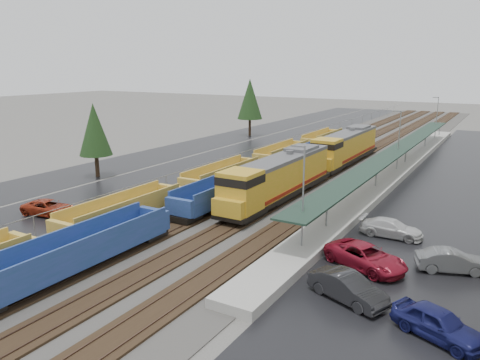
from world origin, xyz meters
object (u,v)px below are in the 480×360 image
(locomotive_lead, at_px, (278,178))
(parked_car_east_d, at_px, (438,324))
(parked_car_east_e, at_px, (452,261))
(parked_car_east_b, at_px, (366,257))
(locomotive_trail, at_px, (345,147))
(parked_car_west_c, at_px, (49,208))
(well_string_blue, at_px, (227,192))
(parked_car_east_a, at_px, (348,288))
(parked_car_east_c, at_px, (391,228))
(well_string_yellow, at_px, (180,192))

(locomotive_lead, height_order, parked_car_east_d, locomotive_lead)
(parked_car_east_e, bearing_deg, parked_car_east_b, 94.39)
(locomotive_trail, bearing_deg, parked_car_east_e, -60.10)
(locomotive_trail, xyz_separation_m, parked_car_west_c, (-16.01, -35.53, -1.78))
(parked_car_east_d, relative_size, parked_car_east_e, 1.04)
(locomotive_trail, bearing_deg, parked_car_west_c, -114.26)
(parked_car_west_c, height_order, parked_car_east_d, parked_car_east_d)
(parked_car_east_d, bearing_deg, well_string_blue, 79.01)
(locomotive_lead, height_order, parked_car_east_e, locomotive_lead)
(parked_car_east_d, bearing_deg, parked_car_east_e, 25.87)
(parked_car_west_c, relative_size, parked_car_east_a, 1.03)
(parked_car_east_a, relative_size, parked_car_east_c, 1.00)
(parked_car_west_c, distance_m, parked_car_east_b, 28.34)
(well_string_yellow, distance_m, parked_car_west_c, 12.08)
(well_string_blue, distance_m, parked_car_east_d, 26.14)
(parked_car_east_e, bearing_deg, parked_car_east_d, 162.50)
(well_string_yellow, height_order, parked_car_east_b, well_string_yellow)
(parked_car_east_c, relative_size, parked_car_east_e, 1.08)
(well_string_yellow, bearing_deg, well_string_blue, 31.52)
(locomotive_trail, relative_size, parked_car_east_c, 4.23)
(locomotive_trail, bearing_deg, well_string_blue, -99.44)
(parked_car_west_c, relative_size, parked_car_east_c, 1.04)
(parked_car_west_c, xyz_separation_m, parked_car_east_d, (33.64, -3.19, 0.10))
(well_string_blue, bearing_deg, locomotive_trail, 80.56)
(parked_car_east_c, bearing_deg, parked_car_east_d, -158.58)
(locomotive_lead, height_order, well_string_blue, locomotive_lead)
(parked_car_east_c, distance_m, parked_car_east_e, 6.81)
(well_string_yellow, distance_m, parked_car_east_a, 23.16)
(well_string_blue, relative_size, parked_car_east_c, 18.47)
(locomotive_trail, relative_size, parked_car_west_c, 4.09)
(parked_car_east_a, distance_m, parked_car_east_d, 5.32)
(well_string_blue, distance_m, parked_car_east_b, 18.10)
(parked_car_west_c, height_order, parked_car_east_e, parked_car_east_e)
(locomotive_lead, relative_size, parked_car_east_c, 4.23)
(locomotive_trail, xyz_separation_m, parked_car_east_c, (12.22, -25.29, -1.77))
(locomotive_lead, relative_size, well_string_yellow, 0.23)
(parked_car_west_c, xyz_separation_m, parked_car_east_a, (28.53, -1.72, 0.10))
(parked_car_east_d, bearing_deg, locomotive_lead, 68.00)
(locomotive_lead, distance_m, parked_car_east_d, 25.05)
(parked_car_east_e, bearing_deg, well_string_blue, 54.33)
(parked_car_east_a, height_order, parked_car_east_c, parked_car_east_a)
(parked_car_east_a, distance_m, parked_car_east_b, 5.02)
(parked_car_east_a, bearing_deg, locomotive_lead, 59.26)
(parked_car_east_e, bearing_deg, locomotive_lead, 42.39)
(locomotive_trail, height_order, parked_car_east_c, locomotive_trail)
(locomotive_trail, xyz_separation_m, well_string_yellow, (-8.00, -26.51, -1.32))
(parked_car_east_c, bearing_deg, locomotive_lead, 70.13)
(well_string_blue, bearing_deg, locomotive_lead, 37.35)
(well_string_blue, xyz_separation_m, parked_car_east_b, (16.13, -8.19, -0.42))
(well_string_yellow, height_order, parked_car_east_d, well_string_yellow)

